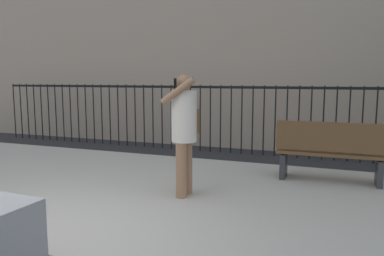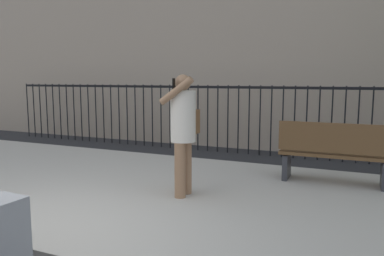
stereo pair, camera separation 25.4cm
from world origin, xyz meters
TOP-DOWN VIEW (x-y plane):
  - sidewalk at (0.00, 2.20)m, footprint 28.00×4.40m
  - iron_fence at (0.00, 5.90)m, footprint 12.03×0.04m
  - pedestrian_on_phone at (1.01, 2.09)m, footprint 0.48×0.65m
  - street_bench at (2.86, 3.46)m, footprint 1.60×0.45m

SIDE VIEW (x-z plane):
  - sidewalk at x=0.00m, z-range 0.00..0.15m
  - street_bench at x=2.86m, z-range 0.18..1.13m
  - iron_fence at x=0.00m, z-range 0.22..1.82m
  - pedestrian_on_phone at x=1.01m, z-range 0.28..1.93m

